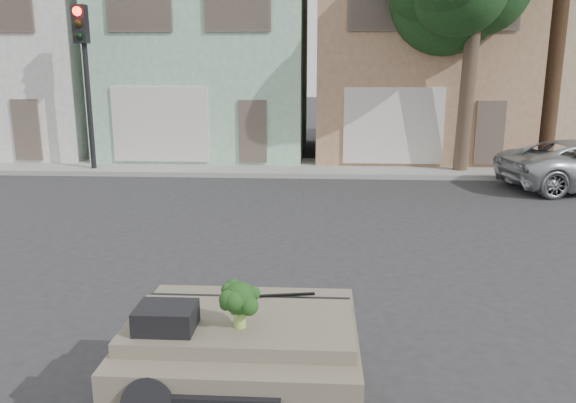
{
  "coord_description": "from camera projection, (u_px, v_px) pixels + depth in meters",
  "views": [
    {
      "loc": [
        0.67,
        -7.52,
        3.2
      ],
      "look_at": [
        0.19,
        0.5,
        1.3
      ],
      "focal_mm": 35.0,
      "sensor_mm": 36.0,
      "label": 1
    }
  ],
  "objects": [
    {
      "name": "townhouse_tan",
      "position": [
        411.0,
        54.0,
        21.07
      ],
      "size": [
        7.2,
        8.2,
        7.55
      ],
      "primitive_type": "cube",
      "color": "#A67D5C",
      "rests_on": "ground"
    },
    {
      "name": "townhouse_mint",
      "position": [
        214.0,
        54.0,
        21.5
      ],
      "size": [
        7.2,
        8.2,
        7.55
      ],
      "primitive_type": "cube",
      "color": "#9ACAA9",
      "rests_on": "ground"
    },
    {
      "name": "tree_near",
      "position": [
        471.0,
        32.0,
        16.34
      ],
      "size": [
        4.4,
        4.0,
        8.5
      ],
      "primitive_type": "cube",
      "color": "#183917",
      "rests_on": "ground"
    },
    {
      "name": "car_dashboard",
      "position": [
        244.0,
        370.0,
        5.04
      ],
      "size": [
        2.0,
        1.8,
        1.12
      ],
      "primitive_type": "cube",
      "color": "#6D6453",
      "rests_on": "ground"
    },
    {
      "name": "townhouse_white",
      "position": [
        24.0,
        54.0,
        21.93
      ],
      "size": [
        7.2,
        8.2,
        7.55
      ],
      "primitive_type": "cube",
      "color": "silver",
      "rests_on": "ground"
    },
    {
      "name": "instrument_hump",
      "position": [
        166.0,
        318.0,
        4.58
      ],
      "size": [
        0.48,
        0.38,
        0.2
      ],
      "primitive_type": "cube",
      "color": "black",
      "rests_on": "car_dashboard"
    },
    {
      "name": "ground_plane",
      "position": [
        273.0,
        297.0,
        8.08
      ],
      "size": [
        120.0,
        120.0,
        0.0
      ],
      "primitive_type": "plane",
      "color": "#303033",
      "rests_on": "ground"
    },
    {
      "name": "sidewalk",
      "position": [
        300.0,
        168.0,
        18.27
      ],
      "size": [
        40.0,
        3.0,
        0.15
      ],
      "primitive_type": "cube",
      "color": "gray",
      "rests_on": "ground"
    },
    {
      "name": "broccoli",
      "position": [
        240.0,
        304.0,
        4.6
      ],
      "size": [
        0.46,
        0.46,
        0.4
      ],
      "primitive_type": "cube",
      "rotation": [
        0.0,
        0.0,
        3.91
      ],
      "color": "#183813",
      "rests_on": "car_dashboard"
    },
    {
      "name": "traffic_signal",
      "position": [
        87.0,
        91.0,
        17.1
      ],
      "size": [
        0.4,
        0.4,
        5.1
      ],
      "primitive_type": "cube",
      "color": "black",
      "rests_on": "ground"
    },
    {
      "name": "wiper_arm",
      "position": [
        278.0,
        295.0,
        5.26
      ],
      "size": [
        0.69,
        0.15,
        0.02
      ],
      "primitive_type": "cube",
      "rotation": [
        0.0,
        0.0,
        0.17
      ],
      "color": "black",
      "rests_on": "car_dashboard"
    }
  ]
}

